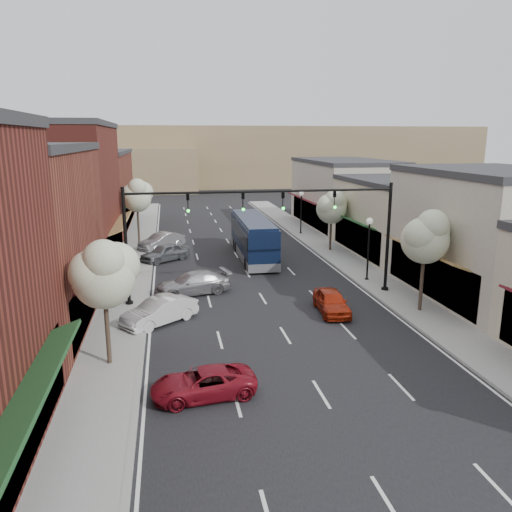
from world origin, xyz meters
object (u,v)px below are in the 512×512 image
tree_left_near (104,272)px  parked_car_c (193,283)px  coach_bus (253,237)px  tree_right_far (332,206)px  parked_car_e (162,241)px  parked_car_a (203,383)px  red_hatchback (331,302)px  tree_right_near (427,236)px  tree_left_far (137,195)px  parked_car_d (165,253)px  lamp_post_near (369,239)px  signal_mast_left (167,228)px  parked_car_b (160,311)px  lamp_post_far (301,205)px  signal_mast_right (353,222)px

tree_left_near → parked_car_c: 11.17m
tree_left_near → coach_bus: size_ratio=0.52×
tree_right_far → tree_left_near: bearing=-129.7°
coach_bus → parked_car_e: 8.82m
tree_right_far → parked_car_e: bearing=166.7°
parked_car_a → tree_right_far: bearing=144.3°
red_hatchback → parked_car_a: bearing=-130.2°
parked_car_c → tree_right_near: bearing=51.2°
tree_right_far → parked_car_c: bearing=-140.9°
tree_left_far → coach_bus: size_ratio=0.56×
tree_right_near → parked_car_d: (-14.27, 14.93, -3.75)m
parked_car_e → lamp_post_near: bearing=3.6°
coach_bus → red_hatchback: coach_bus is taller
signal_mast_left → tree_right_near: bearing=-16.2°
parked_car_a → parked_car_b: size_ratio=0.94×
lamp_post_far → parked_car_d: lamp_post_far is taller
signal_mast_right → parked_car_a: (-10.11, -11.38, -4.07)m
red_hatchback → tree_right_far: bearing=75.2°
lamp_post_far → signal_mast_left: bearing=-123.9°
signal_mast_right → parked_car_d: bearing=136.7°
signal_mast_right → parked_car_d: signal_mast_right is taller
parked_car_a → parked_car_b: bearing=-175.1°
parked_car_c → tree_left_far: bearing=-179.9°
tree_right_near → parked_car_a: 15.29m
lamp_post_far → coach_bus: 11.42m
tree_right_near → red_hatchback: bearing=170.1°
lamp_post_near → parked_car_b: (-14.00, -5.72, -2.31)m
signal_mast_left → tree_right_far: signal_mast_left is taller
signal_mast_left → tree_right_near: signal_mast_left is taller
signal_mast_right → lamp_post_near: size_ratio=1.85×
signal_mast_left → tree_left_far: signal_mast_left is taller
lamp_post_near → parked_car_a: size_ratio=1.11×
parked_car_a → parked_car_b: parked_car_b is taller
signal_mast_left → parked_car_b: signal_mast_left is taller
signal_mast_left → tree_left_near: size_ratio=1.44×
red_hatchback → parked_car_c: 9.00m
signal_mast_right → tree_right_far: (2.73, 11.95, -0.63)m
tree_right_far → parked_car_d: tree_right_far is taller
lamp_post_far → tree_right_near: bearing=-88.7°
parked_car_a → signal_mast_left: bearing=178.8°
lamp_post_far → coach_bus: lamp_post_far is taller
parked_car_d → parked_car_e: 4.51m
signal_mast_left → parked_car_b: 5.11m
coach_bus → parked_car_c: size_ratio=2.28×
coach_bus → parked_car_b: (-7.44, -13.96, -1.05)m
lamp_post_far → parked_car_e: lamp_post_far is taller
parked_car_d → parked_car_c: bearing=-26.3°
tree_left_near → coach_bus: bearing=63.2°
lamp_post_near → lamp_post_far: same height
lamp_post_near → red_hatchback: 7.60m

